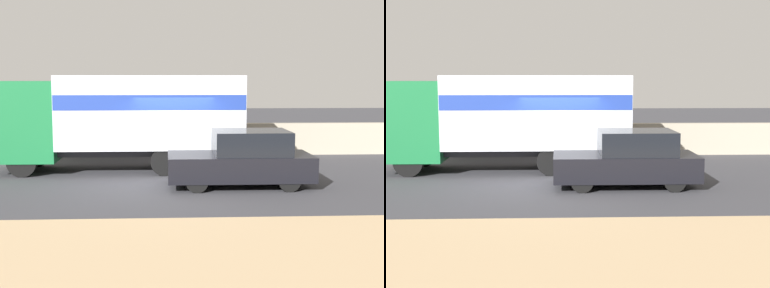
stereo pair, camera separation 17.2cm
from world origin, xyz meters
The scene contains 5 objects.
ground_plane centered at (0.00, 0.00, 0.00)m, with size 80.00×80.00×0.00m, color #38383D.
dirt_shoulder_foreground centered at (0.00, -7.07, 0.02)m, with size 60.00×6.15×0.04m.
stone_wall_backdrop centered at (0.00, 5.99, 0.64)m, with size 60.00×0.35×1.28m.
box_truck centered at (-1.65, 2.40, 1.89)m, with size 8.12×2.40×3.18m.
car_hatchback centered at (1.94, -0.42, 0.78)m, with size 4.10×1.86×1.62m.
Camera 1 is at (-0.27, -15.47, 3.09)m, focal length 50.00 mm.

